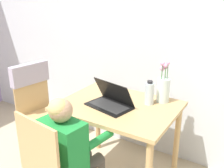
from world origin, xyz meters
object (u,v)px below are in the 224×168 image
Objects in this scene: chair_spare at (36,96)px; water_bottle at (149,93)px; person_seated at (70,149)px; laptop at (111,100)px; flower_vase at (163,88)px.

water_bottle is (1.13, 0.19, 0.20)m from chair_spare.
water_bottle is at bearing -70.66° from chair_spare.
chair_spare is at bearing -22.94° from person_seated.
laptop is (0.00, 0.52, 0.16)m from person_seated.
chair_spare is at bearing -166.16° from flower_vase.
person_seated is (0.88, -0.53, -0.01)m from chair_spare.
chair_spare is at bearing -167.63° from laptop.
laptop is 1.99× the size of water_bottle.
person_seated is at bearing -77.37° from laptop.
water_bottle is (0.25, 0.20, 0.05)m from laptop.
laptop is at bearing -141.67° from water_bottle.
water_bottle is at bearing -126.42° from flower_vase.
water_bottle is at bearing -101.12° from person_seated.
chair_spare is 1.26m from flower_vase.
flower_vase is (0.33, 0.30, 0.08)m from laptop.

